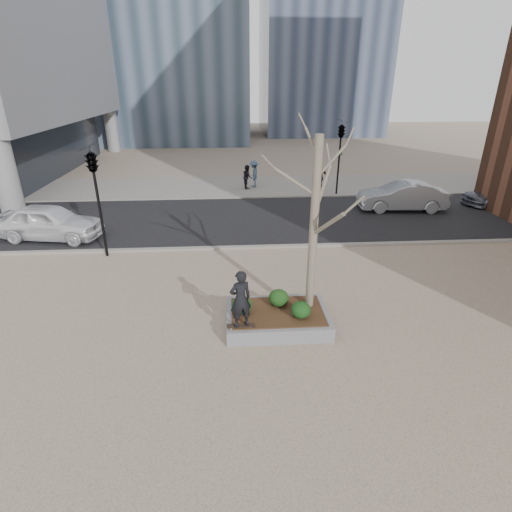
{
  "coord_description": "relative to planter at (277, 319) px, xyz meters",
  "views": [
    {
      "loc": [
        -0.3,
        -10.04,
        6.76
      ],
      "look_at": [
        0.5,
        2.0,
        1.4
      ],
      "focal_mm": 28.0,
      "sensor_mm": 36.0,
      "label": 1
    }
  ],
  "objects": [
    {
      "name": "pedestrian_c",
      "position": [
        4.49,
        15.2,
        0.72
      ],
      "size": [
        1.16,
        0.7,
        1.85
      ],
      "primitive_type": "imported",
      "rotation": [
        0.0,
        0.0,
        3.38
      ],
      "color": "black",
      "rests_on": "far_sidewalk"
    },
    {
      "name": "street",
      "position": [
        -1.0,
        10.0,
        -0.21
      ],
      "size": [
        60.0,
        8.0,
        0.02
      ],
      "primitive_type": "cube",
      "color": "black",
      "rests_on": "ground"
    },
    {
      "name": "police_car",
      "position": [
        -9.54,
        7.74,
        0.59
      ],
      "size": [
        4.93,
        2.64,
        1.59
      ],
      "primitive_type": "imported",
      "rotation": [
        0.0,
        0.0,
        1.4
      ],
      "color": "white",
      "rests_on": "street"
    },
    {
      "name": "planter",
      "position": [
        0.0,
        0.0,
        0.0
      ],
      "size": [
        3.0,
        2.0,
        0.45
      ],
      "primitive_type": "cube",
      "color": "gray",
      "rests_on": "ground"
    },
    {
      "name": "traffic_light_near",
      "position": [
        -6.5,
        5.6,
        2.02
      ],
      "size": [
        0.6,
        2.48,
        4.5
      ],
      "primitive_type": null,
      "color": "black",
      "rests_on": "ground"
    },
    {
      "name": "traffic_light_far",
      "position": [
        5.5,
        14.6,
        2.02
      ],
      "size": [
        0.6,
        2.48,
        4.5
      ],
      "primitive_type": null,
      "color": "black",
      "rests_on": "ground"
    },
    {
      "name": "car_silver",
      "position": [
        8.24,
        10.97,
        0.58
      ],
      "size": [
        4.87,
        2.03,
        1.57
      ],
      "primitive_type": "imported",
      "rotation": [
        0.0,
        0.0,
        4.63
      ],
      "color": "#9A9DA1",
      "rests_on": "street"
    },
    {
      "name": "shrub_left",
      "position": [
        -1.05,
        -0.02,
        0.52
      ],
      "size": [
        0.6,
        0.6,
        0.51
      ],
      "primitive_type": "ellipsoid",
      "color": "#123511",
      "rests_on": "planter_mulch"
    },
    {
      "name": "planter_mulch",
      "position": [
        0.0,
        0.0,
        0.25
      ],
      "size": [
        2.7,
        1.7,
        0.04
      ],
      "primitive_type": "cube",
      "color": "#382314",
      "rests_on": "planter"
    },
    {
      "name": "skateboard",
      "position": [
        -1.1,
        -0.73,
        0.26
      ],
      "size": [
        0.78,
        0.2,
        0.08
      ],
      "primitive_type": null,
      "rotation": [
        0.0,
        0.0,
        0.0
      ],
      "color": "black",
      "rests_on": "planter"
    },
    {
      "name": "sycamore_tree",
      "position": [
        1.0,
        0.3,
        3.56
      ],
      "size": [
        2.8,
        2.8,
        6.6
      ],
      "primitive_type": null,
      "color": "gray",
      "rests_on": "planter_mulch"
    },
    {
      "name": "ground",
      "position": [
        -1.0,
        0.0,
        -0.23
      ],
      "size": [
        120.0,
        120.0,
        0.0
      ],
      "primitive_type": "plane",
      "color": "tan",
      "rests_on": "ground"
    },
    {
      "name": "skateboarder",
      "position": [
        -1.1,
        -0.73,
        1.14
      ],
      "size": [
        0.71,
        0.59,
        1.68
      ],
      "primitive_type": "imported",
      "rotation": [
        0.0,
        0.0,
        3.5
      ],
      "color": "black",
      "rests_on": "skateboard"
    },
    {
      "name": "far_sidewalk",
      "position": [
        -1.0,
        17.0,
        -0.21
      ],
      "size": [
        60.0,
        6.0,
        0.02
      ],
      "primitive_type": "cube",
      "color": "gray",
      "rests_on": "ground"
    },
    {
      "name": "car_third",
      "position": [
        14.3,
        11.82,
        0.41
      ],
      "size": [
        4.52,
        2.87,
        1.22
      ],
      "primitive_type": "imported",
      "rotation": [
        0.0,
        0.0,
        5.01
      ],
      "color": "slate",
      "rests_on": "street"
    },
    {
      "name": "shrub_right",
      "position": [
        0.63,
        -0.37,
        0.51
      ],
      "size": [
        0.57,
        0.57,
        0.49
      ],
      "primitive_type": "ellipsoid",
      "color": "#123A13",
      "rests_on": "planter_mulch"
    },
    {
      "name": "pedestrian_a",
      "position": [
        -0.12,
        16.36,
        0.58
      ],
      "size": [
        0.66,
        0.81,
        1.56
      ],
      "primitive_type": "imported",
      "rotation": [
        0.0,
        0.0,
        1.67
      ],
      "color": "black",
      "rests_on": "far_sidewalk"
    },
    {
      "name": "pedestrian_b",
      "position": [
        0.33,
        16.72,
        0.69
      ],
      "size": [
        0.72,
        1.18,
        1.78
      ],
      "primitive_type": "imported",
      "rotation": [
        0.0,
        0.0,
        4.66
      ],
      "color": "#415A76",
      "rests_on": "far_sidewalk"
    },
    {
      "name": "shrub_middle",
      "position": [
        0.07,
        0.33,
        0.52
      ],
      "size": [
        0.61,
        0.61,
        0.51
      ],
      "primitive_type": "ellipsoid",
      "color": "#193E13",
      "rests_on": "planter_mulch"
    }
  ]
}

